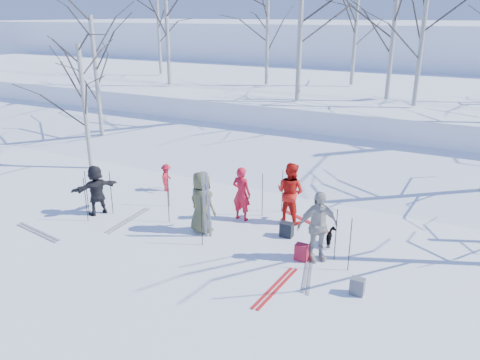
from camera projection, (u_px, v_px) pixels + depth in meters
The scene contains 40 objects.
ground at pixel (214, 243), 12.30m from camera, with size 120.00×120.00×0.00m, color white.
snow_ramp at pixel (305, 166), 18.10m from camera, with size 70.00×9.50×1.40m, color white.
snow_plateau at pixel (367, 103), 26.17m from camera, with size 70.00×18.00×2.20m, color white.
far_hill at pixel (421, 56), 43.39m from camera, with size 90.00×30.00×6.00m, color white.
skier_olive_center at pixel (202, 202), 12.70m from camera, with size 0.85×0.55×1.74m, color #4A4D2E.
skier_red_north at pixel (242, 194), 13.49m from camera, with size 0.59×0.38×1.61m, color red.
skier_redor_behind at pixel (290, 192), 13.35m from camera, with size 0.86×0.67×1.77m, color red.
skier_red_seated at pixel (166, 178), 15.82m from camera, with size 0.61×0.35×0.94m, color red.
skier_cream_east at pixel (317, 226), 11.21m from camera, with size 1.04×0.43×1.78m, color beige.
skier_grey_west at pixel (96, 190), 13.90m from camera, with size 1.41×0.45×1.52m, color black.
dog at pixel (331, 238), 12.11m from camera, with size 0.25×0.54×0.46m, color black.
upright_ski_left at pixel (204, 205), 12.32m from camera, with size 0.07×0.02×1.90m, color silver.
upright_ski_right at pixel (208, 205), 12.29m from camera, with size 0.07×0.02×1.90m, color silver.
ski_pair_a at pixel (38, 232), 12.90m from camera, with size 1.91×0.50×0.02m, color silver, non-canonical shape.
ski_pair_b at pixel (128, 220), 13.67m from camera, with size 0.29×1.91×0.02m, color silver, non-canonical shape.
ski_pair_c at pixel (308, 272), 10.93m from camera, with size 0.70×1.88×0.02m, color silver, non-canonical shape.
ski_pair_d at pixel (304, 220), 13.67m from camera, with size 1.79×1.03×0.02m, color #AF191A, non-canonical shape.
ski_pair_e at pixel (276, 287), 10.29m from camera, with size 0.32×1.91×0.02m, color #AF191A, non-canonical shape.
ski_pole_a at pixel (336, 235), 11.29m from camera, with size 0.02×0.02×1.34m, color black.
ski_pole_b at pixel (168, 201), 13.34m from camera, with size 0.02×0.02×1.34m, color black.
ski_pole_c at pixel (168, 186), 14.46m from camera, with size 0.02×0.02×1.34m, color black.
ski_pole_d at pixel (350, 245), 10.78m from camera, with size 0.02×0.02×1.34m, color black.
ski_pole_e at pixel (111, 193), 13.90m from camera, with size 0.02×0.02×1.34m, color black.
ski_pole_f at pixel (262, 195), 13.76m from camera, with size 0.02×0.02×1.34m, color black.
ski_pole_g at pixel (86, 200), 13.41m from camera, with size 0.02×0.02×1.34m, color black.
ski_pole_h at pixel (282, 191), 14.06m from camera, with size 0.02×0.02×1.34m, color black.
ski_pole_i at pixel (87, 192), 13.95m from camera, with size 0.02×0.02×1.34m, color black.
ski_pole_j at pixel (202, 222), 11.99m from camera, with size 0.02×0.02×1.34m, color black.
backpack_red at pixel (302, 252), 11.40m from camera, with size 0.32×0.22×0.42m, color #A6192D.
backpack_grey at pixel (357, 286), 10.01m from camera, with size 0.30×0.20×0.38m, color #55575C.
backpack_dark at pixel (287, 230), 12.62m from camera, with size 0.34×0.24×0.40m, color black.
birch_plateau_b at pixel (159, 28), 28.05m from camera, with size 4.36×4.36×5.38m, color silver, non-canonical shape.
birch_plateau_c at pixel (422, 39), 18.11m from camera, with size 4.23×4.23×5.18m, color silver, non-canonical shape.
birch_plateau_e at pixel (393, 35), 19.45m from camera, with size 4.36×4.36×5.37m, color silver, non-canonical shape.
birch_plateau_f at pixel (301, 18), 19.11m from camera, with size 5.28×5.28×6.68m, color silver, non-canonical shape.
birch_plateau_g at pixel (267, 39), 23.93m from camera, with size 3.82×3.82×4.60m, color silver, non-canonical shape.
birch_plateau_i at pixel (356, 29), 23.65m from camera, with size 4.52×4.52×5.60m, color silver, non-canonical shape.
birch_plateau_j at pixel (166, 17), 23.51m from camera, with size 5.31×5.31×6.73m, color silver, non-canonical shape.
birch_edge_a at pixel (85, 109), 17.55m from camera, with size 3.88×3.88×4.69m, color silver, non-canonical shape.
birch_edge_d at pixel (97, 84), 20.35m from camera, with size 4.57×4.57×5.67m, color silver, non-canonical shape.
Camera 1 is at (5.70, -9.46, 5.69)m, focal length 35.00 mm.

